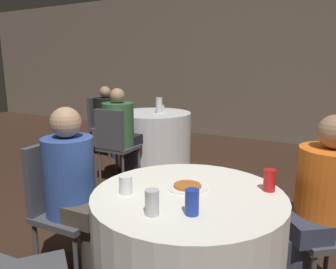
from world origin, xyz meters
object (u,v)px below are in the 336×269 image
object	(u,v)px
chair_far_south	(114,140)
soda_can_silver	(152,202)
person_black_shirt	(110,121)
soda_can_blue	(192,202)
table_near	(188,255)
pizza_plate_near	(187,186)
bottle_far	(159,105)
chair_near_west	(60,197)
chair_far_west	(101,121)
person_orange_shirt	(317,208)
soda_can_red	(270,180)
person_green_jacket	(122,133)
person_blue_shirt	(79,195)
table_far	(154,138)

from	to	relation	value
chair_far_south	soda_can_silver	world-z (taller)	chair_far_south
person_black_shirt	soda_can_blue	size ratio (longest dim) A/B	8.86
table_near	pizza_plate_near	size ratio (longest dim) A/B	4.50
soda_can_blue	bottle_far	world-z (taller)	bottle_far
chair_near_west	pizza_plate_near	size ratio (longest dim) A/B	3.89
table_near	bottle_far	world-z (taller)	bottle_far
person_black_shirt	pizza_plate_near	bearing A→B (deg)	45.22
chair_far_west	pizza_plate_near	bearing A→B (deg)	47.10
person_orange_shirt	soda_can_silver	size ratio (longest dim) A/B	9.39
pizza_plate_near	soda_can_red	bearing A→B (deg)	23.63
chair_far_south	chair_far_west	distance (m)	1.34
chair_near_west	soda_can_silver	size ratio (longest dim) A/B	7.44
person_green_jacket	person_blue_shirt	bearing A→B (deg)	-63.39
person_blue_shirt	bottle_far	distance (m)	2.60
person_black_shirt	person_orange_shirt	bearing A→B (deg)	57.21
table_far	soda_can_silver	distance (m)	3.21
person_blue_shirt	bottle_far	world-z (taller)	person_blue_shirt
person_green_jacket	bottle_far	size ratio (longest dim) A/B	5.31
table_near	soda_can_red	xyz separation A→B (m)	(0.37, 0.25, 0.43)
person_green_jacket	pizza_plate_near	bearing A→B (deg)	-45.33
person_green_jacket	soda_can_red	bearing A→B (deg)	-35.69
table_near	pizza_plate_near	bearing A→B (deg)	120.13
chair_far_south	soda_can_blue	bearing A→B (deg)	-45.07
chair_far_west	person_blue_shirt	bearing A→B (deg)	36.39
chair_far_west	soda_can_silver	distance (m)	3.76
soda_can_blue	bottle_far	size ratio (longest dim) A/B	0.57
person_blue_shirt	soda_can_blue	distance (m)	0.94
chair_far_west	bottle_far	distance (m)	1.08
soda_can_red	person_green_jacket	bearing A→B (deg)	146.60
soda_can_blue	soda_can_red	bearing A→B (deg)	62.36
chair_near_west	soda_can_silver	bearing A→B (deg)	70.78
soda_can_blue	soda_can_silver	bearing A→B (deg)	-149.56
table_near	soda_can_red	bearing A→B (deg)	34.10
table_far	chair_far_west	world-z (taller)	chair_far_west
chair_far_south	person_green_jacket	xyz separation A→B (m)	(-0.01, 0.16, 0.05)
chair_far_west	soda_can_silver	size ratio (longest dim) A/B	7.44
chair_far_south	soda_can_blue	xyz separation A→B (m)	(1.80, -1.67, 0.26)
chair_far_west	person_orange_shirt	xyz separation A→B (m)	(3.27, -1.87, 0.05)
chair_far_south	person_black_shirt	world-z (taller)	person_black_shirt
table_near	person_green_jacket	bearing A→B (deg)	136.38
table_far	pizza_plate_near	size ratio (longest dim) A/B	4.52
soda_can_red	person_orange_shirt	bearing A→B (deg)	46.24
chair_far_south	table_far	bearing A→B (deg)	90.00
table_near	bottle_far	xyz separation A→B (m)	(-1.63, 2.40, 0.48)
table_far	soda_can_red	bearing A→B (deg)	-45.74
table_far	pizza_plate_near	world-z (taller)	pizza_plate_near
pizza_plate_near	soda_can_silver	distance (m)	0.39
person_green_jacket	person_black_shirt	xyz separation A→B (m)	(-0.81, 0.76, -0.03)
person_blue_shirt	soda_can_red	distance (m)	1.20
table_far	bottle_far	distance (m)	0.48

